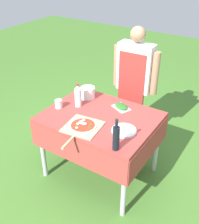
% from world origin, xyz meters
% --- Properties ---
extents(ground_plane, '(12.00, 12.00, 0.00)m').
position_xyz_m(ground_plane, '(0.00, 0.00, 0.00)').
color(ground_plane, '#477A2D').
extents(prep_table, '(1.15, 0.90, 0.78)m').
position_xyz_m(prep_table, '(0.00, 0.00, 0.68)').
color(prep_table, '#A83D38').
rests_on(prep_table, ground).
extents(person_cook, '(0.58, 0.20, 1.53)m').
position_xyz_m(person_cook, '(0.00, 0.76, 0.91)').
color(person_cook, '#70604C').
rests_on(person_cook, ground).
extents(pizza_on_peel, '(0.37, 0.56, 0.06)m').
position_xyz_m(pizza_on_peel, '(-0.03, -0.28, 0.80)').
color(pizza_on_peel, '#D1B27F').
rests_on(pizza_on_peel, prep_table).
extents(oil_bottle, '(0.06, 0.06, 0.31)m').
position_xyz_m(oil_bottle, '(0.41, -0.39, 0.90)').
color(oil_bottle, black).
rests_on(oil_bottle, prep_table).
extents(water_bottle, '(0.07, 0.07, 0.27)m').
position_xyz_m(water_bottle, '(-0.31, 0.04, 0.91)').
color(water_bottle, silver).
rests_on(water_bottle, prep_table).
extents(herb_container, '(0.23, 0.20, 0.04)m').
position_xyz_m(herb_container, '(0.10, 0.25, 0.80)').
color(herb_container, silver).
rests_on(herb_container, prep_table).
extents(mixing_tub, '(0.16, 0.16, 0.13)m').
position_xyz_m(mixing_tub, '(-0.33, 0.25, 0.85)').
color(mixing_tub, silver).
rests_on(mixing_tub, prep_table).
extents(plate_stack, '(0.24, 0.24, 0.02)m').
position_xyz_m(plate_stack, '(0.34, -0.11, 0.79)').
color(plate_stack, white).
rests_on(plate_stack, prep_table).
extents(sauce_jar, '(0.08, 0.08, 0.09)m').
position_xyz_m(sauce_jar, '(-0.47, -0.10, 0.82)').
color(sauce_jar, silver).
rests_on(sauce_jar, prep_table).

